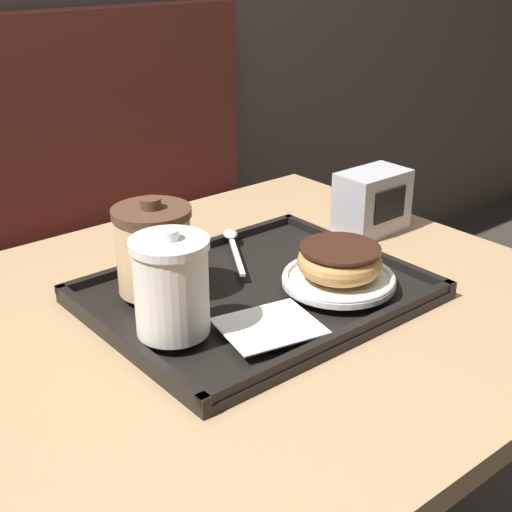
% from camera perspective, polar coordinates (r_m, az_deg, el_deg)
% --- Properties ---
extents(booth_bench, '(1.13, 0.44, 1.00)m').
position_cam_1_polar(booth_bench, '(1.87, -13.01, -3.18)').
color(booth_bench, brown).
rests_on(booth_bench, ground_plane).
extents(cafe_table, '(0.84, 0.76, 0.71)m').
position_cam_1_polar(cafe_table, '(1.04, -0.17, -12.17)').
color(cafe_table, tan).
rests_on(cafe_table, ground_plane).
extents(serving_tray, '(0.42, 0.33, 0.02)m').
position_cam_1_polar(serving_tray, '(0.95, 0.00, -3.12)').
color(serving_tray, black).
rests_on(serving_tray, cafe_table).
extents(napkin_paper, '(0.13, 0.12, 0.00)m').
position_cam_1_polar(napkin_paper, '(0.84, 1.06, -5.61)').
color(napkin_paper, white).
rests_on(napkin_paper, serving_tray).
extents(coffee_cup_front, '(0.09, 0.09, 0.13)m').
position_cam_1_polar(coffee_cup_front, '(0.81, -6.79, -2.37)').
color(coffee_cup_front, white).
rests_on(coffee_cup_front, serving_tray).
extents(coffee_cup_rear, '(0.10, 0.10, 0.13)m').
position_cam_1_polar(coffee_cup_rear, '(0.91, -8.20, 0.57)').
color(coffee_cup_rear, '#E0B784').
rests_on(coffee_cup_rear, serving_tray).
extents(plate_with_chocolate_donut, '(0.15, 0.15, 0.01)m').
position_cam_1_polar(plate_with_chocolate_donut, '(0.95, 6.63, -1.82)').
color(plate_with_chocolate_donut, white).
rests_on(plate_with_chocolate_donut, serving_tray).
extents(donut_chocolate_glazed, '(0.11, 0.11, 0.04)m').
position_cam_1_polar(donut_chocolate_glazed, '(0.94, 6.71, -0.35)').
color(donut_chocolate_glazed, tan).
rests_on(donut_chocolate_glazed, plate_with_chocolate_donut).
extents(spoon, '(0.09, 0.14, 0.01)m').
position_cam_1_polar(spoon, '(1.07, -1.91, 1.22)').
color(spoon, silver).
rests_on(spoon, serving_tray).
extents(napkin_dispenser, '(0.12, 0.08, 0.10)m').
position_cam_1_polar(napkin_dispenser, '(1.17, 9.28, 4.29)').
color(napkin_dispenser, '#B7B7BC').
rests_on(napkin_dispenser, cafe_table).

